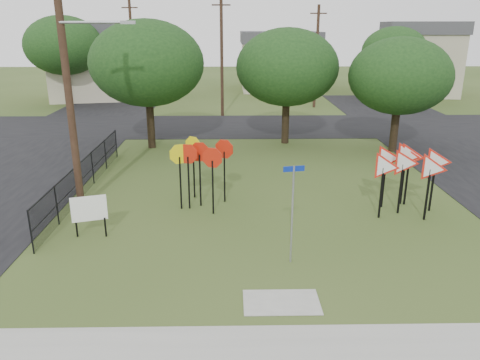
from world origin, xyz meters
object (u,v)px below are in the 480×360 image
Objects in this scene: stop_sign_cluster at (200,159)px; yield_sign_cluster at (407,164)px; street_name_sign at (292,209)px; info_board at (89,210)px.

yield_sign_cluster is at bearing -4.98° from stop_sign_cluster.
stop_sign_cluster is 0.82× the size of yield_sign_cluster.
stop_sign_cluster is at bearing 122.56° from street_name_sign.
street_name_sign reaches higher than info_board.
stop_sign_cluster is at bearing 38.32° from info_board.
info_board is at bearing -141.68° from stop_sign_cluster.
yield_sign_cluster is 2.20× the size of info_board.
street_name_sign is 1.17× the size of stop_sign_cluster.
yield_sign_cluster is at bearing 10.52° from info_board.
stop_sign_cluster is (-3.04, 4.76, 0.18)m from street_name_sign.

